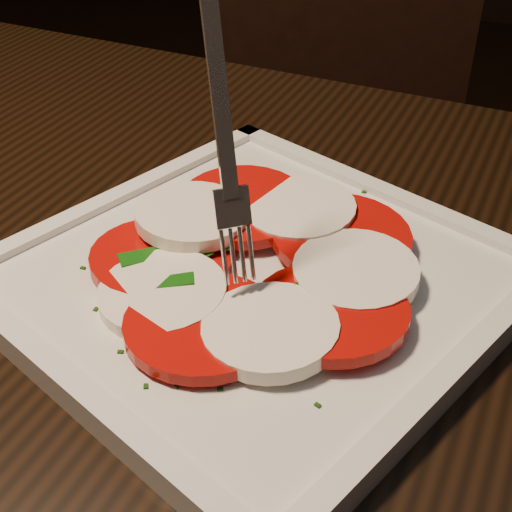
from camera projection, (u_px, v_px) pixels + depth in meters
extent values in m
cube|color=black|center=(227.00, 340.00, 0.48)|extent=(1.27, 0.90, 0.04)
cylinder|color=black|center=(26.00, 281.00, 1.13)|extent=(0.06, 0.06, 0.71)
cube|color=black|center=(330.00, 208.00, 1.13)|extent=(0.50, 0.50, 0.04)
cube|color=black|center=(344.00, 12.00, 1.13)|extent=(0.42, 0.13, 0.46)
cylinder|color=black|center=(205.00, 389.00, 1.15)|extent=(0.04, 0.04, 0.41)
cylinder|color=black|center=(432.00, 409.00, 1.11)|extent=(0.04, 0.04, 0.41)
cylinder|color=black|center=(236.00, 258.00, 1.43)|extent=(0.04, 0.04, 0.41)
cylinder|color=black|center=(417.00, 270.00, 1.40)|extent=(0.04, 0.04, 0.41)
cube|color=white|center=(256.00, 283.00, 0.48)|extent=(0.40, 0.40, 0.01)
cylinder|color=#BC0504|center=(161.00, 258.00, 0.49)|extent=(0.10, 0.10, 0.02)
cylinder|color=white|center=(162.00, 294.00, 0.45)|extent=(0.08, 0.08, 0.01)
cylinder|color=#BC0504|center=(204.00, 324.00, 0.43)|extent=(0.10, 0.10, 0.01)
cylinder|color=white|center=(270.00, 330.00, 0.42)|extent=(0.08, 0.08, 0.01)
cylinder|color=#BC0504|center=(330.00, 311.00, 0.43)|extent=(0.10, 0.10, 0.01)
cylinder|color=white|center=(356.00, 272.00, 0.46)|extent=(0.08, 0.08, 0.01)
cylinder|color=#BC0504|center=(341.00, 236.00, 0.49)|extent=(0.10, 0.10, 0.01)
cylinder|color=white|center=(299.00, 211.00, 0.52)|extent=(0.08, 0.08, 0.01)
cylinder|color=#BC0504|center=(244.00, 205.00, 0.52)|extent=(0.10, 0.10, 0.02)
cylinder|color=white|center=(193.00, 215.00, 0.51)|extent=(0.08, 0.08, 0.01)
cube|color=#12510D|center=(188.00, 239.00, 0.49)|extent=(0.05, 0.03, 0.00)
cube|color=#12510D|center=(147.00, 255.00, 0.48)|extent=(0.04, 0.04, 0.00)
cube|color=#12510D|center=(166.00, 282.00, 0.45)|extent=(0.04, 0.03, 0.00)
cube|color=#12510D|center=(336.00, 286.00, 0.45)|extent=(0.03, 0.03, 0.00)
cube|color=#12510D|center=(232.00, 204.00, 0.53)|extent=(0.04, 0.04, 0.00)
cube|color=#12510D|center=(318.00, 269.00, 0.46)|extent=(0.02, 0.05, 0.01)
cube|color=#12510D|center=(334.00, 262.00, 0.47)|extent=(0.01, 0.04, 0.00)
cube|color=#12510D|center=(226.00, 231.00, 0.50)|extent=(0.03, 0.04, 0.00)
cube|color=#12390A|center=(250.00, 193.00, 0.56)|extent=(0.00, 0.00, 0.00)
cube|color=#12390A|center=(229.00, 189.00, 0.57)|extent=(0.00, 0.00, 0.00)
cube|color=#12390A|center=(409.00, 257.00, 0.49)|extent=(0.00, 0.00, 0.00)
cube|color=#12390A|center=(177.00, 199.00, 0.55)|extent=(0.00, 0.00, 0.00)
cube|color=#12390A|center=(379.00, 332.00, 0.43)|extent=(0.00, 0.00, 0.00)
cube|color=#12390A|center=(178.00, 385.00, 0.40)|extent=(0.00, 0.00, 0.00)
cube|color=#12390A|center=(166.00, 209.00, 0.54)|extent=(0.00, 0.00, 0.00)
cube|color=#12390A|center=(185.00, 201.00, 0.55)|extent=(0.00, 0.00, 0.00)
cube|color=#12390A|center=(297.00, 373.00, 0.40)|extent=(0.00, 0.00, 0.00)
cube|color=#12390A|center=(120.00, 352.00, 0.42)|extent=(0.00, 0.00, 0.00)
cube|color=#12390A|center=(96.00, 309.00, 0.45)|extent=(0.00, 0.00, 0.00)
cube|color=#12390A|center=(215.00, 202.00, 0.55)|extent=(0.00, 0.00, 0.00)
cube|color=#12390A|center=(262.00, 194.00, 0.56)|extent=(0.00, 0.00, 0.00)
cube|color=#12390A|center=(383.00, 229.00, 0.52)|extent=(0.00, 0.00, 0.00)
cube|color=#12390A|center=(387.00, 336.00, 0.43)|extent=(0.00, 0.00, 0.00)
cube|color=#12390A|center=(220.00, 389.00, 0.39)|extent=(0.00, 0.00, 0.00)
cube|color=#12390A|center=(223.00, 177.00, 0.58)|extent=(0.00, 0.00, 0.00)
cube|color=#12390A|center=(83.00, 268.00, 0.48)|extent=(0.00, 0.00, 0.00)
cube|color=#12390A|center=(139.00, 231.00, 0.52)|extent=(0.00, 0.00, 0.00)
cube|color=#12390A|center=(318.00, 405.00, 0.38)|extent=(0.00, 0.00, 0.00)
cube|color=#12390A|center=(364.00, 192.00, 0.56)|extent=(0.00, 0.00, 0.00)
cube|color=#12390A|center=(146.00, 386.00, 0.40)|extent=(0.00, 0.00, 0.00)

